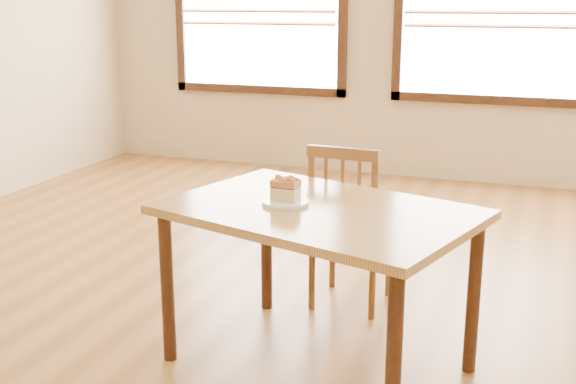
% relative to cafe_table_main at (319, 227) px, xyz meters
% --- Properties ---
extents(cafe_table_main, '(1.49, 1.20, 0.75)m').
position_rel_cafe_table_main_xyz_m(cafe_table_main, '(0.00, 0.00, 0.00)').
color(cafe_table_main, tan).
rests_on(cafe_table_main, ground).
extents(cafe_chair_main, '(0.43, 0.43, 0.92)m').
position_rel_cafe_table_main_xyz_m(cafe_chair_main, '(-0.05, 0.70, -0.20)').
color(cafe_chair_main, brown).
rests_on(cafe_chair_main, ground).
extents(plate, '(0.21, 0.21, 0.02)m').
position_rel_cafe_table_main_xyz_m(plate, '(-0.15, -0.00, 0.10)').
color(plate, white).
rests_on(plate, cafe_table_main).
extents(cake_slice, '(0.13, 0.09, 0.11)m').
position_rel_cafe_table_main_xyz_m(cake_slice, '(-0.15, 0.00, 0.16)').
color(cake_slice, '#D6BB79').
rests_on(cake_slice, plate).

